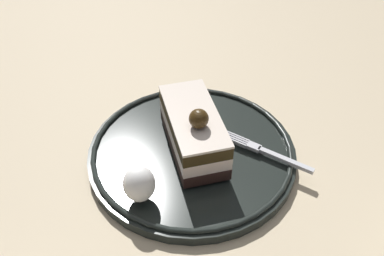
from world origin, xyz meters
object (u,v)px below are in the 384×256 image
Objects in this scene: whipped_cream_dollop at (139,184)px; fork at (265,151)px; dessert_plate at (192,152)px; cake_slice at (194,130)px.

whipped_cream_dollop is 0.15m from fork.
whipped_cream_dollop is at bearing -58.56° from dessert_plate.
fork is (0.04, 0.07, 0.01)m from dessert_plate.
dessert_plate is 1.92× the size of cake_slice.
cake_slice reaches higher than dessert_plate.
dessert_plate is at bearing -119.66° from fork.
cake_slice reaches higher than whipped_cream_dollop.
dessert_plate is 0.04m from cake_slice.
fork is at bearing 92.31° from whipped_cream_dollop.
cake_slice is 1.32× the size of fork.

